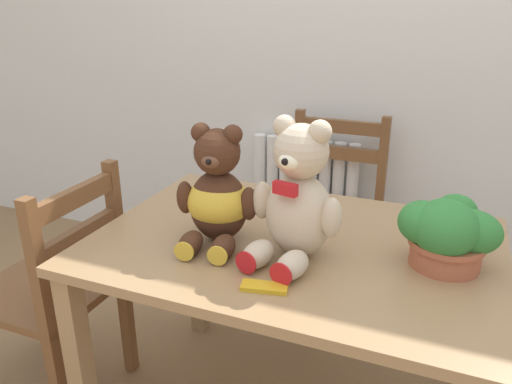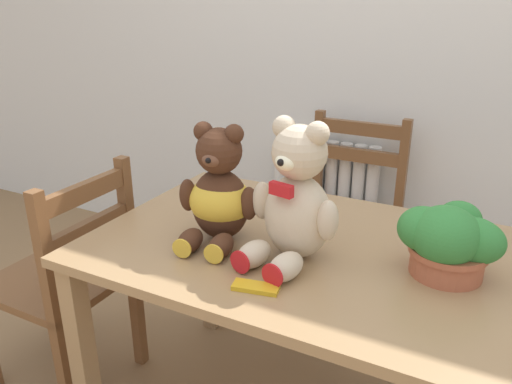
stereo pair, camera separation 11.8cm
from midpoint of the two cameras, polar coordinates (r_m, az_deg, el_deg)
wall_back at (r=2.39m, az=17.44°, el=18.34°), size 8.00×0.04×2.60m
radiator at (r=2.61m, az=8.87°, el=-2.72°), size 0.56×0.10×0.73m
dining_table at (r=1.54m, az=6.61°, el=-9.20°), size 1.18×0.83×0.71m
wooden_chair_behind at (r=2.33m, az=11.73°, el=-2.51°), size 0.44×0.42×0.90m
wooden_chair_side at (r=1.93m, az=-19.27°, el=-9.58°), size 0.45×0.41×0.87m
teddy_bear_left at (r=1.45m, az=-1.93°, el=-0.35°), size 0.25×0.27×0.35m
teddy_bear_right at (r=1.34m, az=7.01°, el=-1.07°), size 0.28×0.30×0.39m
potted_plant at (r=1.38m, az=23.43°, el=-5.09°), size 0.26×0.21×0.20m
chocolate_bar at (r=1.25m, az=2.70°, el=-10.88°), size 0.12×0.07×0.01m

